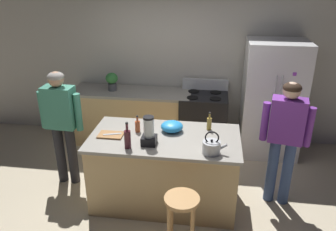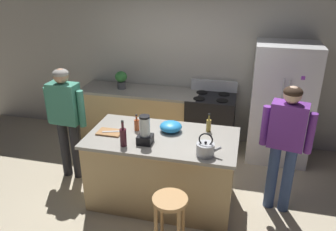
{
  "view_description": "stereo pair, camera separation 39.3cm",
  "coord_description": "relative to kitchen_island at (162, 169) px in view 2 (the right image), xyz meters",
  "views": [
    {
      "loc": [
        0.55,
        -3.59,
        2.8
      ],
      "look_at": [
        0.0,
        0.3,
        1.08
      ],
      "focal_mm": 35.99,
      "sensor_mm": 36.0,
      "label": 1
    },
    {
      "loc": [
        0.93,
        -3.51,
        2.8
      ],
      "look_at": [
        0.0,
        0.3,
        1.08
      ],
      "focal_mm": 35.99,
      "sensor_mm": 36.0,
      "label": 2
    }
  ],
  "objects": [
    {
      "name": "ground_plane",
      "position": [
        0.0,
        0.0,
        -0.47
      ],
      "size": [
        14.0,
        14.0,
        0.0
      ],
      "primitive_type": "plane",
      "color": "beige"
    },
    {
      "name": "back_wall",
      "position": [
        0.0,
        1.95,
        0.88
      ],
      "size": [
        8.0,
        0.1,
        2.7
      ],
      "primitive_type": "cube",
      "color": "#BCB7AD",
      "rests_on": "ground_plane"
    },
    {
      "name": "kitchen_island",
      "position": [
        0.0,
        0.0,
        0.0
      ],
      "size": [
        1.82,
        0.97,
        0.93
      ],
      "color": "tan",
      "rests_on": "ground_plane"
    },
    {
      "name": "back_counter_run",
      "position": [
        -0.8,
        1.55,
        -0.0
      ],
      "size": [
        2.0,
        0.64,
        0.93
      ],
      "color": "tan",
      "rests_on": "ground_plane"
    },
    {
      "name": "refrigerator",
      "position": [
        1.47,
        1.5,
        0.45
      ],
      "size": [
        0.9,
        0.73,
        1.83
      ],
      "color": "silver",
      "rests_on": "ground_plane"
    },
    {
      "name": "stove_range",
      "position": [
        0.42,
        1.52,
        0.01
      ],
      "size": [
        0.76,
        0.65,
        1.11
      ],
      "color": "black",
      "rests_on": "ground_plane"
    },
    {
      "name": "person_by_island_left",
      "position": [
        -1.42,
        0.24,
        0.51
      ],
      "size": [
        0.59,
        0.24,
        1.62
      ],
      "color": "#26262B",
      "rests_on": "ground_plane"
    },
    {
      "name": "person_by_sink_right",
      "position": [
        1.44,
        0.18,
        0.52
      ],
      "size": [
        0.6,
        0.29,
        1.63
      ],
      "color": "#384C7A",
      "rests_on": "ground_plane"
    },
    {
      "name": "bar_stool",
      "position": [
        0.3,
        -0.85,
        0.08
      ],
      "size": [
        0.36,
        0.36,
        0.7
      ],
      "color": "#B7844C",
      "rests_on": "ground_plane"
    },
    {
      "name": "potted_plant",
      "position": [
        -1.11,
        1.55,
        0.64
      ],
      "size": [
        0.2,
        0.2,
        0.3
      ],
      "color": "#4C4C51",
      "rests_on": "back_counter_run"
    },
    {
      "name": "blender_appliance",
      "position": [
        -0.15,
        -0.21,
        0.61
      ],
      "size": [
        0.17,
        0.17,
        0.35
      ],
      "color": "black",
      "rests_on": "kitchen_island"
    },
    {
      "name": "bottle_wine",
      "position": [
        -0.37,
        -0.33,
        0.58
      ],
      "size": [
        0.08,
        0.08,
        0.32
      ],
      "color": "#471923",
      "rests_on": "kitchen_island"
    },
    {
      "name": "bottle_vinegar",
      "position": [
        0.53,
        0.28,
        0.55
      ],
      "size": [
        0.06,
        0.06,
        0.24
      ],
      "color": "olive",
      "rests_on": "kitchen_island"
    },
    {
      "name": "bottle_cooking_sauce",
      "position": [
        -0.35,
        0.09,
        0.54
      ],
      "size": [
        0.06,
        0.06,
        0.22
      ],
      "color": "#B24C26",
      "rests_on": "kitchen_island"
    },
    {
      "name": "mixing_bowl",
      "position": [
        0.07,
        0.17,
        0.52
      ],
      "size": [
        0.28,
        0.28,
        0.12
      ],
      "primitive_type": "ellipsoid",
      "color": "#268CD8",
      "rests_on": "kitchen_island"
    },
    {
      "name": "tea_kettle",
      "position": [
        0.57,
        -0.32,
        0.54
      ],
      "size": [
        0.28,
        0.2,
        0.27
      ],
      "color": "#B7BABF",
      "rests_on": "kitchen_island"
    },
    {
      "name": "cutting_board",
      "position": [
        -0.65,
        -0.06,
        0.47
      ],
      "size": [
        0.3,
        0.2,
        0.02
      ],
      "primitive_type": "cube",
      "color": "#9E6B3D",
      "rests_on": "kitchen_island"
    },
    {
      "name": "chef_knife",
      "position": [
        -0.63,
        -0.06,
        0.49
      ],
      "size": [
        0.22,
        0.1,
        0.01
      ],
      "primitive_type": "cube",
      "rotation": [
        0.0,
        0.0,
        0.32
      ],
      "color": "#B7BABF",
      "rests_on": "cutting_board"
    }
  ]
}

